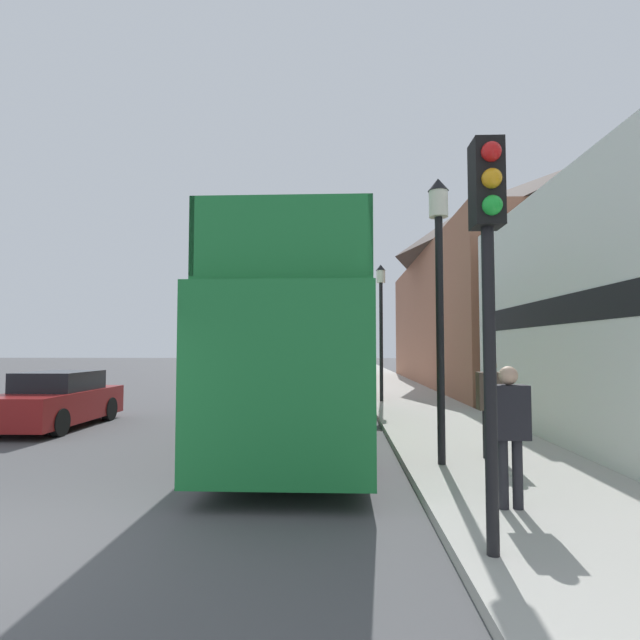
{
  "coord_description": "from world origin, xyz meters",
  "views": [
    {
      "loc": [
        3.86,
        -4.91,
        2.07
      ],
      "look_at": [
        3.39,
        7.6,
        2.76
      ],
      "focal_mm": 28.0,
      "sensor_mm": 36.0,
      "label": 1
    }
  ],
  "objects_px": {
    "parked_car_far_side": "(57,401)",
    "traffic_signal": "(488,248)",
    "pedestrian_nearest": "(509,422)",
    "pedestrian_second": "(491,398)",
    "tour_bus": "(306,355)",
    "lamp_post_nearest": "(439,266)",
    "lamp_post_second": "(381,307)",
    "parked_car_ahead_of_bus": "(339,383)"
  },
  "relations": [
    {
      "from": "parked_car_ahead_of_bus",
      "to": "traffic_signal",
      "type": "bearing_deg",
      "value": -82.14
    },
    {
      "from": "pedestrian_nearest",
      "to": "pedestrian_second",
      "type": "relative_size",
      "value": 0.99
    },
    {
      "from": "parked_car_ahead_of_bus",
      "to": "pedestrian_second",
      "type": "relative_size",
      "value": 2.33
    },
    {
      "from": "tour_bus",
      "to": "pedestrian_nearest",
      "type": "xyz_separation_m",
      "value": [
        2.82,
        -5.45,
        -0.72
      ]
    },
    {
      "from": "parked_car_far_side",
      "to": "traffic_signal",
      "type": "relative_size",
      "value": 1.05
    },
    {
      "from": "parked_car_ahead_of_bus",
      "to": "pedestrian_second",
      "type": "distance_m",
      "value": 11.19
    },
    {
      "from": "parked_car_ahead_of_bus",
      "to": "parked_car_far_side",
      "type": "xyz_separation_m",
      "value": [
        -7.34,
        -7.01,
        -0.01
      ]
    },
    {
      "from": "parked_car_ahead_of_bus",
      "to": "pedestrian_nearest",
      "type": "relative_size",
      "value": 2.36
    },
    {
      "from": "tour_bus",
      "to": "traffic_signal",
      "type": "distance_m",
      "value": 7.27
    },
    {
      "from": "tour_bus",
      "to": "lamp_post_second",
      "type": "bearing_deg",
      "value": 71.0
    },
    {
      "from": "parked_car_far_side",
      "to": "traffic_signal",
      "type": "distance_m",
      "value": 12.09
    },
    {
      "from": "tour_bus",
      "to": "lamp_post_nearest",
      "type": "bearing_deg",
      "value": -51.92
    },
    {
      "from": "parked_car_far_side",
      "to": "lamp_post_second",
      "type": "height_order",
      "value": "lamp_post_second"
    },
    {
      "from": "pedestrian_nearest",
      "to": "lamp_post_second",
      "type": "xyz_separation_m",
      "value": [
        -0.52,
        12.0,
        2.37
      ]
    },
    {
      "from": "parked_car_ahead_of_bus",
      "to": "pedestrian_nearest",
      "type": "height_order",
      "value": "pedestrian_nearest"
    },
    {
      "from": "tour_bus",
      "to": "parked_car_ahead_of_bus",
      "type": "bearing_deg",
      "value": 84.98
    },
    {
      "from": "pedestrian_second",
      "to": "lamp_post_second",
      "type": "bearing_deg",
      "value": 96.96
    },
    {
      "from": "tour_bus",
      "to": "parked_car_far_side",
      "type": "distance_m",
      "value": 6.79
    },
    {
      "from": "traffic_signal",
      "to": "pedestrian_second",
      "type": "bearing_deg",
      "value": 73.39
    },
    {
      "from": "traffic_signal",
      "to": "lamp_post_nearest",
      "type": "relative_size",
      "value": 0.82
    },
    {
      "from": "pedestrian_nearest",
      "to": "parked_car_ahead_of_bus",
      "type": "bearing_deg",
      "value": 98.57
    },
    {
      "from": "parked_car_far_side",
      "to": "lamp_post_nearest",
      "type": "height_order",
      "value": "lamp_post_nearest"
    },
    {
      "from": "tour_bus",
      "to": "pedestrian_second",
      "type": "xyz_separation_m",
      "value": [
        3.43,
        -2.69,
        -0.71
      ]
    },
    {
      "from": "parked_car_ahead_of_bus",
      "to": "parked_car_far_side",
      "type": "bearing_deg",
      "value": -133.89
    },
    {
      "from": "parked_car_ahead_of_bus",
      "to": "pedestrian_nearest",
      "type": "xyz_separation_m",
      "value": [
        2.05,
        -13.62,
        0.48
      ]
    },
    {
      "from": "tour_bus",
      "to": "lamp_post_nearest",
      "type": "height_order",
      "value": "lamp_post_nearest"
    },
    {
      "from": "parked_car_ahead_of_bus",
      "to": "lamp_post_nearest",
      "type": "relative_size",
      "value": 0.84
    },
    {
      "from": "tour_bus",
      "to": "lamp_post_second",
      "type": "distance_m",
      "value": 7.14
    },
    {
      "from": "tour_bus",
      "to": "pedestrian_second",
      "type": "height_order",
      "value": "tour_bus"
    },
    {
      "from": "pedestrian_nearest",
      "to": "lamp_post_second",
      "type": "bearing_deg",
      "value": 92.47
    },
    {
      "from": "traffic_signal",
      "to": "lamp_post_nearest",
      "type": "height_order",
      "value": "lamp_post_nearest"
    },
    {
      "from": "pedestrian_nearest",
      "to": "pedestrian_second",
      "type": "xyz_separation_m",
      "value": [
        0.61,
        2.76,
        0.01
      ]
    },
    {
      "from": "tour_bus",
      "to": "pedestrian_second",
      "type": "relative_size",
      "value": 6.17
    },
    {
      "from": "tour_bus",
      "to": "lamp_post_nearest",
      "type": "relative_size",
      "value": 2.21
    },
    {
      "from": "traffic_signal",
      "to": "lamp_post_second",
      "type": "distance_m",
      "value": 13.4
    },
    {
      "from": "traffic_signal",
      "to": "lamp_post_second",
      "type": "height_order",
      "value": "lamp_post_second"
    },
    {
      "from": "parked_car_ahead_of_bus",
      "to": "lamp_post_second",
      "type": "height_order",
      "value": "lamp_post_second"
    },
    {
      "from": "lamp_post_second",
      "to": "pedestrian_nearest",
      "type": "bearing_deg",
      "value": -87.53
    },
    {
      "from": "tour_bus",
      "to": "parked_car_far_side",
      "type": "xyz_separation_m",
      "value": [
        -6.58,
        1.16,
        -1.21
      ]
    },
    {
      "from": "tour_bus",
      "to": "lamp_post_second",
      "type": "height_order",
      "value": "lamp_post_second"
    },
    {
      "from": "parked_car_far_side",
      "to": "traffic_signal",
      "type": "height_order",
      "value": "traffic_signal"
    },
    {
      "from": "pedestrian_second",
      "to": "traffic_signal",
      "type": "bearing_deg",
      "value": -106.61
    }
  ]
}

